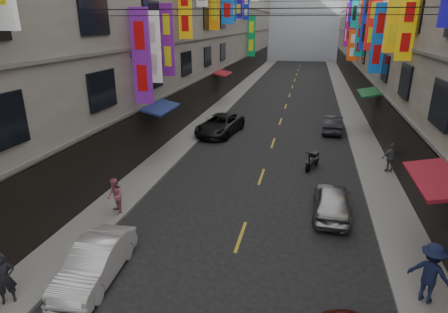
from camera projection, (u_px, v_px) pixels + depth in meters
The scene contains 17 objects.
sidewalk_left at pixel (225, 103), 37.46m from camera, with size 2.00×90.00×0.12m, color slate.
sidewalk_right at pixel (350, 109), 34.95m from camera, with size 2.00×90.00×0.12m, color slate.
building_row_left at pixel (164, 2), 35.53m from camera, with size 10.14×90.00×19.00m.
haze_block at pixel (306, 5), 78.37m from camera, with size 18.00×8.00×22.00m, color silver.
shop_signage at pixel (284, 1), 26.92m from camera, with size 14.00×55.00×12.20m.
street_awnings at pixel (245, 111), 20.80m from camera, with size 13.99×35.20×0.41m.
overhead_cables at pixel (280, 2), 22.24m from camera, with size 14.00×38.04×1.24m.
lane_markings at pixel (283, 113), 33.47m from camera, with size 0.12×80.20×0.01m.
scooter_far_right at pixel (313, 161), 20.72m from camera, with size 0.79×1.74×1.14m.
car_left_mid at pixel (95, 262), 11.68m from camera, with size 1.30×3.73×1.23m, color white.
car_left_far at pixel (220, 125), 27.04m from camera, with size 2.32×5.03×1.40m, color black.
car_right_mid at pixel (332, 201), 15.64m from camera, with size 1.51×3.74×1.28m, color #A8A9AD.
car_right_far at pixel (333, 124), 27.55m from camera, with size 1.31×3.75×1.24m, color #27282F.
pedestrian_lnear at pixel (5, 278), 10.48m from camera, with size 0.57×0.52×1.56m, color black.
pedestrian_lfar at pixel (115, 196), 15.48m from camera, with size 0.74×0.51×1.53m, color #C2667E.
pedestrian_rnear at pixel (431, 273), 10.49m from camera, with size 1.19×0.62×1.85m, color #141B39.
pedestrian_rfar at pixel (391, 158), 19.76m from camera, with size 0.94×0.54×1.61m, color slate.
Camera 1 is at (2.13, 5.83, 7.67)m, focal length 30.00 mm.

